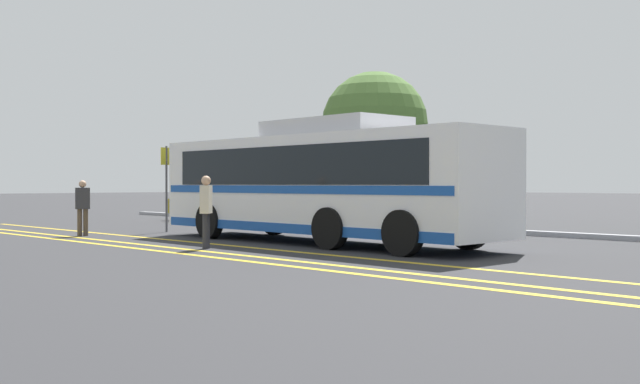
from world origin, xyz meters
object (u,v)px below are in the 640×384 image
parked_car_1 (329,207)px  pedestrian_1 (206,207)px  bus_stop_sign (166,178)px  transit_bus (320,182)px  parked_car_0 (216,205)px  tree_1 (375,125)px  pedestrian_0 (83,204)px

parked_car_1 → pedestrian_1: size_ratio=2.79×
parked_car_1 → bus_stop_sign: size_ratio=1.75×
parked_car_1 → pedestrian_1: bearing=20.2°
pedestrian_1 → transit_bus: bearing=126.1°
parked_car_0 → tree_1: size_ratio=0.68×
pedestrian_0 → parked_car_0: bearing=-125.5°
transit_bus → pedestrian_0: transit_bus is taller
tree_1 → parked_car_0: bearing=-127.5°
pedestrian_0 → transit_bus: bearing=141.0°
pedestrian_1 → parked_car_0: bearing=-169.2°
pedestrian_1 → bus_stop_sign: (-6.04, 2.83, 0.74)m
parked_car_1 → bus_stop_sign: (-2.36, -5.08, 1.01)m
parked_car_0 → pedestrian_1: pedestrian_1 is taller
parked_car_0 → tree_1: 7.55m
parked_car_0 → bus_stop_sign: size_ratio=1.56×
pedestrian_1 → tree_1: size_ratio=0.27×
pedestrian_1 → pedestrian_0: bearing=-131.6°
transit_bus → bus_stop_sign: transit_bus is taller
pedestrian_1 → tree_1: tree_1 is taller
parked_car_1 → pedestrian_1: pedestrian_1 is taller
parked_car_0 → tree_1: bearing=140.8°
transit_bus → pedestrian_1: (-0.69, -3.16, -0.61)m
pedestrian_0 → bus_stop_sign: size_ratio=0.60×
transit_bus → pedestrian_0: bearing=116.1°
transit_bus → parked_car_1: transit_bus is taller
tree_1 → pedestrian_0: bearing=-88.9°
pedestrian_0 → tree_1: size_ratio=0.26×
parked_car_0 → tree_1: tree_1 is taller
pedestrian_0 → pedestrian_1: (6.20, -0.01, 0.06)m
parked_car_1 → pedestrian_0: pedestrian_0 is taller
pedestrian_0 → bus_stop_sign: bearing=-156.8°
parked_car_0 → bus_stop_sign: (4.51, -5.33, 1.04)m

